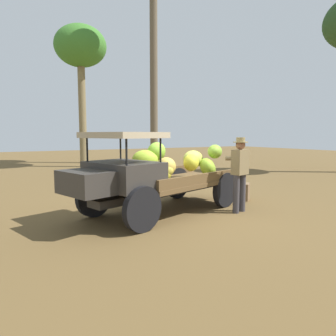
% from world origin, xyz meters
% --- Properties ---
extents(ground_plane, '(60.00, 60.00, 0.00)m').
position_xyz_m(ground_plane, '(0.00, 0.00, 0.00)').
color(ground_plane, brown).
extents(truck, '(4.66, 2.76, 1.88)m').
position_xyz_m(truck, '(0.67, 0.05, 0.93)').
color(truck, '#34302C').
rests_on(truck, ground).
extents(farmer, '(0.53, 0.49, 1.76)m').
position_xyz_m(farmer, '(-1.21, 0.85, 1.01)').
color(farmer, '#3E3B41').
rests_on(farmer, ground).
extents(wooden_crate, '(0.61, 0.62, 0.47)m').
position_xyz_m(wooden_crate, '(-2.23, -0.19, 0.24)').
color(wooden_crate, brown).
rests_on(wooden_crate, ground).
extents(forest_tree_4, '(3.20, 3.20, 8.58)m').
position_xyz_m(forest_tree_4, '(-1.48, -13.85, 7.10)').
color(forest_tree_4, olive).
rests_on(forest_tree_4, ground).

